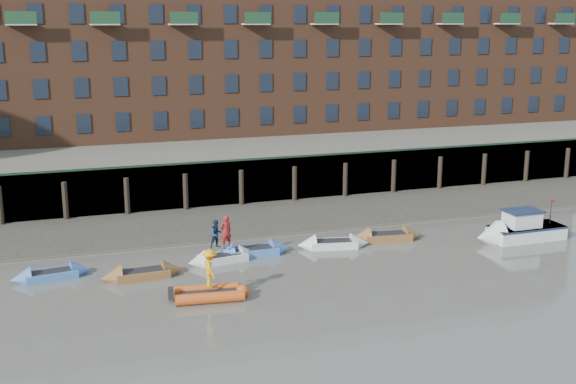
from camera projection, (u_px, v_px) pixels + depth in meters
name	position (u px, v px, depth m)	size (l,w,h in m)	color
ground	(329.00, 330.00, 30.82)	(220.00, 220.00, 0.00)	#615C54
foreshore	(227.00, 222.00, 47.41)	(110.00, 8.00, 0.50)	#3D382F
mud_band	(241.00, 236.00, 44.28)	(110.00, 1.60, 0.10)	#4C4336
river_wall	(212.00, 184.00, 51.08)	(110.00, 1.23, 3.30)	#2D2A26
bank_terrace	(177.00, 152.00, 63.63)	(110.00, 28.00, 3.20)	#5E594D
apartment_terrace	(171.00, 21.00, 61.94)	(80.60, 15.56, 20.98)	brown
rowboat_1	(51.00, 275.00, 36.94)	(4.11, 1.68, 1.16)	#426FBF
rowboat_2	(142.00, 274.00, 37.03)	(4.28, 1.41, 1.23)	brown
rowboat_3	(223.00, 258.00, 39.53)	(4.20, 1.81, 1.18)	silver
rowboat_4	(252.00, 252.00, 40.57)	(4.45, 1.31, 1.29)	#426FBF
rowboat_5	(333.00, 244.00, 41.99)	(4.38, 2.01, 1.22)	silver
rowboat_6	(387.00, 237.00, 43.38)	(4.58, 1.89, 1.29)	brown
rib_tender	(212.00, 293.00, 34.25)	(3.60, 2.03, 0.61)	#CB4C18
motor_launch	(513.00, 231.00, 43.19)	(5.74, 1.91, 2.36)	silver
person_rower_a	(226.00, 231.00, 39.31)	(0.65, 0.43, 1.79)	maroon
person_rower_b	(217.00, 234.00, 39.24)	(0.76, 0.59, 1.57)	#19233F
person_rib_crew	(210.00, 268.00, 34.02)	(1.20, 0.69, 1.86)	orange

